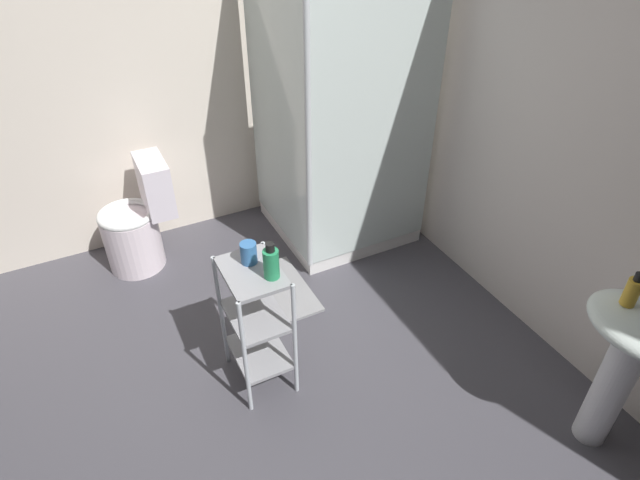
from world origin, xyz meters
The scene contains 11 objects.
ground_plane centered at (0.00, 0.00, -0.01)m, with size 4.20×4.20×0.02m, color #47454D.
wall_back centered at (0.01, 1.85, 1.25)m, with size 4.20×0.14×2.50m.
wall_left centered at (-1.85, 0.00, 1.25)m, with size 0.10×4.20×2.50m, color silver.
shower_stall centered at (-1.18, 1.18, 0.46)m, with size 0.92×0.92×2.00m.
pedestal_sink centered at (0.89, 1.52, 0.58)m, with size 0.46×0.37×0.81m.
toilet centered at (-1.48, -0.13, 0.31)m, with size 0.37×0.49×0.76m.
storage_cart centered at (-0.19, 0.22, 0.44)m, with size 0.38×0.28×0.74m.
hand_soap_bottle centered at (0.80, 1.50, 0.88)m, with size 0.06×0.06×0.16m.
body_wash_bottle_green centered at (-0.10, 0.29, 0.82)m, with size 0.07×0.07×0.19m.
rinse_cup centered at (-0.25, 0.24, 0.79)m, with size 0.08×0.08×0.11m, color #3870B2.
bath_mat centered at (-0.77, 0.56, 0.01)m, with size 0.60×0.40×0.02m, color gray.
Camera 1 is at (1.65, -0.35, 2.30)m, focal length 29.49 mm.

